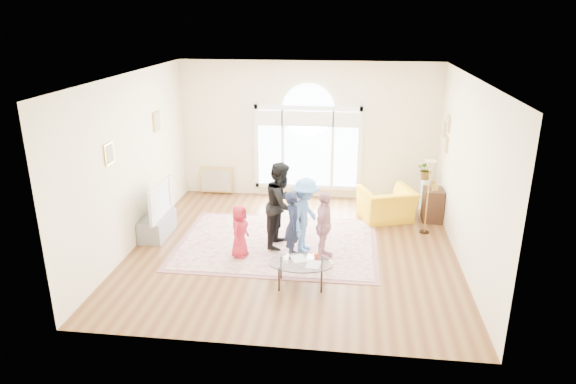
# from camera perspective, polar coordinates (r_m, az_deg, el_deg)

# --- Properties ---
(ground) EXTENTS (6.00, 6.00, 0.00)m
(ground) POSITION_cam_1_polar(r_m,az_deg,el_deg) (9.72, 0.58, -6.36)
(ground) COLOR #583219
(ground) RESTS_ON ground
(room_shell) EXTENTS (6.00, 6.00, 6.00)m
(room_shell) POSITION_cam_1_polar(r_m,az_deg,el_deg) (11.87, 2.20, 6.46)
(room_shell) COLOR beige
(room_shell) RESTS_ON ground
(area_rug) EXTENTS (3.60, 2.60, 0.02)m
(area_rug) POSITION_cam_1_polar(r_m,az_deg,el_deg) (9.93, -1.18, -5.72)
(area_rug) COLOR beige
(area_rug) RESTS_ON ground
(rug_border) EXTENTS (3.80, 2.80, 0.01)m
(rug_border) POSITION_cam_1_polar(r_m,az_deg,el_deg) (9.93, -1.18, -5.74)
(rug_border) COLOR #925C60
(rug_border) RESTS_ON ground
(tv_console) EXTENTS (0.45, 1.00, 0.42)m
(tv_console) POSITION_cam_1_polar(r_m,az_deg,el_deg) (10.53, -14.29, -3.64)
(tv_console) COLOR gray
(tv_console) RESTS_ON ground
(television) EXTENTS (0.18, 1.17, 0.68)m
(television) POSITION_cam_1_polar(r_m,az_deg,el_deg) (10.33, -14.51, -0.84)
(television) COLOR black
(television) RESTS_ON tv_console
(coffee_table) EXTENTS (1.09, 0.73, 0.54)m
(coffee_table) POSITION_cam_1_polar(r_m,az_deg,el_deg) (8.33, 1.45, -7.94)
(coffee_table) COLOR silver
(coffee_table) RESTS_ON ground
(armchair) EXTENTS (1.33, 1.24, 0.70)m
(armchair) POSITION_cam_1_polar(r_m,az_deg,el_deg) (11.11, 10.92, -1.38)
(armchair) COLOR yellow
(armchair) RESTS_ON ground
(side_cabinet) EXTENTS (0.40, 0.50, 0.70)m
(side_cabinet) POSITION_cam_1_polar(r_m,az_deg,el_deg) (11.32, 15.76, -1.38)
(side_cabinet) COLOR black
(side_cabinet) RESTS_ON ground
(floor_lamp) EXTENTS (0.31, 0.31, 1.51)m
(floor_lamp) POSITION_cam_1_polar(r_m,az_deg,el_deg) (10.35, 15.50, 2.16)
(floor_lamp) COLOR black
(floor_lamp) RESTS_ON ground
(plant_pedestal) EXTENTS (0.20, 0.20, 0.70)m
(plant_pedestal) POSITION_cam_1_polar(r_m,az_deg,el_deg) (11.95, 14.94, -0.20)
(plant_pedestal) COLOR white
(plant_pedestal) RESTS_ON ground
(potted_plant) EXTENTS (0.43, 0.38, 0.45)m
(potted_plant) POSITION_cam_1_polar(r_m,az_deg,el_deg) (11.77, 15.17, 2.42)
(potted_plant) COLOR #33722D
(potted_plant) RESTS_ON plant_pedestal
(leaning_picture) EXTENTS (0.80, 0.14, 0.62)m
(leaning_picture) POSITION_cam_1_polar(r_m,az_deg,el_deg) (12.75, -7.86, -0.14)
(leaning_picture) COLOR tan
(leaning_picture) RESTS_ON ground
(child_red) EXTENTS (0.41, 0.54, 0.98)m
(child_red) POSITION_cam_1_polar(r_m,az_deg,el_deg) (9.25, -5.40, -4.35)
(child_red) COLOR red
(child_red) RESTS_ON area_rug
(child_navy) EXTENTS (0.32, 0.47, 1.24)m
(child_navy) POSITION_cam_1_polar(r_m,az_deg,el_deg) (9.15, 0.58, -3.66)
(child_navy) COLOR #18203A
(child_navy) RESTS_ON area_rug
(child_black) EXTENTS (0.73, 0.88, 1.62)m
(child_black) POSITION_cam_1_polar(r_m,az_deg,el_deg) (9.55, -0.72, -1.41)
(child_black) COLOR black
(child_black) RESTS_ON area_rug
(child_pink) EXTENTS (0.45, 0.79, 1.26)m
(child_pink) POSITION_cam_1_polar(r_m,az_deg,el_deg) (9.11, 4.02, -3.75)
(child_pink) COLOR #CC8D9F
(child_pink) RESTS_ON area_rug
(child_blue) EXTENTS (0.73, 1.01, 1.41)m
(child_blue) POSITION_cam_1_polar(r_m,az_deg,el_deg) (9.34, 1.94, -2.61)
(child_blue) COLOR #5B94E3
(child_blue) RESTS_ON area_rug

